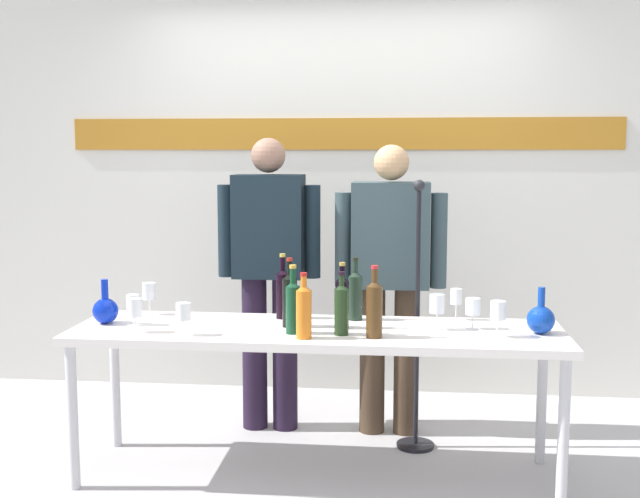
# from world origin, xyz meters

# --- Properties ---
(ground_plane) EXTENTS (10.00, 10.00, 0.00)m
(ground_plane) POSITION_xyz_m (0.00, 0.00, 0.00)
(ground_plane) COLOR #AFACAE
(back_wall) EXTENTS (5.03, 0.11, 3.00)m
(back_wall) POSITION_xyz_m (0.00, 1.47, 1.50)
(back_wall) COLOR silver
(back_wall) RESTS_ON ground
(display_table) EXTENTS (2.34, 0.65, 0.73)m
(display_table) POSITION_xyz_m (0.00, 0.00, 0.67)
(display_table) COLOR white
(display_table) RESTS_ON ground
(decanter_blue_left) EXTENTS (0.13, 0.13, 0.22)m
(decanter_blue_left) POSITION_xyz_m (-1.04, -0.00, 0.80)
(decanter_blue_left) COLOR #0A24AF
(decanter_blue_left) RESTS_ON display_table
(decanter_blue_right) EXTENTS (0.13, 0.13, 0.22)m
(decanter_blue_right) POSITION_xyz_m (1.04, -0.00, 0.80)
(decanter_blue_right) COLOR #0F38A1
(decanter_blue_right) RESTS_ON display_table
(presenter_left) EXTENTS (0.58, 0.22, 1.64)m
(presenter_left) POSITION_xyz_m (-0.34, 0.64, 0.93)
(presenter_left) COLOR black
(presenter_left) RESTS_ON ground
(presenter_right) EXTENTS (0.61, 0.22, 1.60)m
(presenter_right) POSITION_xyz_m (0.34, 0.64, 0.92)
(presenter_right) COLOR #413022
(presenter_right) RESTS_ON ground
(wine_bottle_0) EXTENTS (0.07, 0.07, 0.30)m
(wine_bottle_0) POSITION_xyz_m (-0.04, -0.21, 0.86)
(wine_bottle_0) COLOR orange
(wine_bottle_0) RESTS_ON display_table
(wine_bottle_1) EXTENTS (0.07, 0.07, 0.32)m
(wine_bottle_1) POSITION_xyz_m (0.17, 0.22, 0.86)
(wine_bottle_1) COLOR #1D3022
(wine_bottle_1) RESTS_ON display_table
(wine_bottle_2) EXTENTS (0.07, 0.07, 0.32)m
(wine_bottle_2) POSITION_xyz_m (-0.10, -0.11, 0.86)
(wine_bottle_2) COLOR #103D25
(wine_bottle_2) RESTS_ON display_table
(wine_bottle_3) EXTENTS (0.07, 0.07, 0.29)m
(wine_bottle_3) POSITION_xyz_m (0.13, -0.12, 0.86)
(wine_bottle_3) COLOR #1E3419
(wine_bottle_3) RESTS_ON display_table
(wine_bottle_4) EXTENTS (0.07, 0.07, 0.33)m
(wine_bottle_4) POSITION_xyz_m (-0.20, 0.22, 0.87)
(wine_bottle_4) COLOR black
(wine_bottle_4) RESTS_ON display_table
(wine_bottle_5) EXTENTS (0.06, 0.06, 0.32)m
(wine_bottle_5) POSITION_xyz_m (0.12, 0.02, 0.86)
(wine_bottle_5) COLOR black
(wine_bottle_5) RESTS_ON display_table
(wine_bottle_6) EXTENTS (0.07, 0.07, 0.33)m
(wine_bottle_6) POSITION_xyz_m (0.28, -0.16, 0.87)
(wine_bottle_6) COLOR #4A2F15
(wine_bottle_6) RESTS_ON display_table
(wine_bottle_7) EXTENTS (0.07, 0.07, 0.33)m
(wine_bottle_7) POSITION_xyz_m (-0.13, 0.03, 0.87)
(wine_bottle_7) COLOR black
(wine_bottle_7) RESTS_ON display_table
(wine_glass_left_0) EXTENTS (0.07, 0.07, 0.17)m
(wine_glass_left_0) POSITION_xyz_m (-0.90, 0.24, 0.85)
(wine_glass_left_0) COLOR white
(wine_glass_left_0) RESTS_ON display_table
(wine_glass_left_1) EXTENTS (0.07, 0.07, 0.15)m
(wine_glass_left_1) POSITION_xyz_m (-0.59, -0.20, 0.84)
(wine_glass_left_1) COLOR white
(wine_glass_left_1) RESTS_ON display_table
(wine_glass_left_2) EXTENTS (0.07, 0.07, 0.16)m
(wine_glass_left_2) POSITION_xyz_m (-0.83, -0.17, 0.84)
(wine_glass_left_2) COLOR white
(wine_glass_left_2) RESTS_ON display_table
(wine_glass_left_3) EXTENTS (0.06, 0.06, 0.15)m
(wine_glass_left_3) POSITION_xyz_m (-0.89, -0.02, 0.83)
(wine_glass_left_3) COLOR white
(wine_glass_left_3) RESTS_ON display_table
(wine_glass_right_0) EXTENTS (0.07, 0.07, 0.17)m
(wine_glass_right_0) POSITION_xyz_m (0.84, -0.09, 0.85)
(wine_glass_right_0) COLOR white
(wine_glass_right_0) RESTS_ON display_table
(wine_glass_right_1) EXTENTS (0.07, 0.07, 0.15)m
(wine_glass_right_1) POSITION_xyz_m (0.74, 0.07, 0.83)
(wine_glass_right_1) COLOR white
(wine_glass_right_1) RESTS_ON display_table
(wine_glass_right_2) EXTENTS (0.06, 0.06, 0.16)m
(wine_glass_right_2) POSITION_xyz_m (0.67, 0.27, 0.84)
(wine_glass_right_2) COLOR white
(wine_glass_right_2) RESTS_ON display_table
(wine_glass_right_3) EXTENTS (0.07, 0.07, 0.17)m
(wine_glass_right_3) POSITION_xyz_m (0.57, 0.03, 0.85)
(wine_glass_right_3) COLOR white
(wine_glass_right_3) RESTS_ON display_table
(microphone_stand) EXTENTS (0.20, 0.20, 1.42)m
(microphone_stand) POSITION_xyz_m (0.48, 0.42, 0.47)
(microphone_stand) COLOR black
(microphone_stand) RESTS_ON ground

